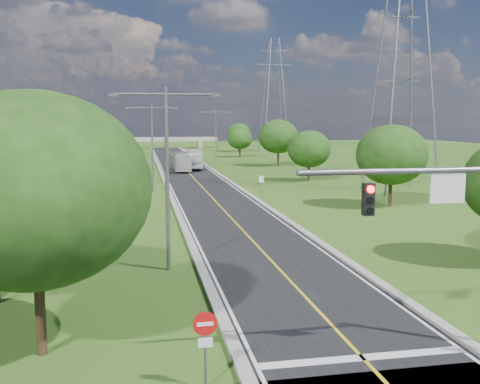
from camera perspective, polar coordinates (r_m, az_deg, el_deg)
The scene contains 25 objects.
ground at distance 77.80m, azimuth -5.10°, elevation 1.60°, with size 260.00×260.00×0.00m, color #264A15.
road at distance 83.74m, azimuth -5.50°, elevation 2.05°, with size 8.00×150.00×0.06m, color black.
curb_left at distance 83.46m, azimuth -8.41°, elevation 2.04°, with size 0.50×150.00×0.22m, color gray.
curb_right at distance 84.21m, azimuth -2.61°, elevation 2.17°, with size 0.50×150.00×0.22m, color gray.
signal_mast at distance 19.77m, azimuth 23.79°, elevation -2.70°, with size 8.54×0.33×7.20m.
do_not_enter_left at distance 16.88m, azimuth -3.74°, elevation -14.87°, with size 0.76×0.11×2.50m.
speed_limit_sign at distance 56.81m, azimuth 2.28°, elevation 0.99°, with size 0.55×0.09×2.40m.
overpass at distance 157.29m, azimuth -7.95°, elevation 5.52°, with size 30.00×3.00×3.20m.
streetlight_near_left at distance 29.13m, azimuth -7.81°, elevation 3.10°, with size 5.90×0.25×10.00m.
streetlight_mid_left at distance 62.06m, azimuth -9.35°, elevation 5.49°, with size 5.90×0.25×10.00m.
streetlight_far_right at distance 95.97m, azimuth -2.60°, elevation 6.34°, with size 5.90×0.25×10.00m.
power_tower_near at distance 64.41m, azimuth 17.02°, elevation 12.52°, with size 9.00×6.40×28.00m.
power_tower_far at distance 136.29m, azimuth 3.63°, elevation 10.13°, with size 9.00×6.40×28.00m.
tree_lb at distance 45.95m, azimuth -21.38°, elevation 2.69°, with size 6.30×6.30×7.33m.
tree_lc at distance 67.48m, azimuth -17.14°, elevation 5.11°, with size 7.56×7.56×8.79m.
tree_ld at distance 91.56m, azimuth -16.70°, elevation 5.33°, with size 6.72×6.72×7.82m.
tree_le at distance 115.29m, azimuth -14.21°, elevation 5.54°, with size 5.88×5.88×6.84m.
tree_lf at distance 19.48m, azimuth -21.12°, elevation 0.22°, with size 7.98×7.98×9.28m.
tree_rb at distance 52.62m, azimuth 15.86°, elevation 3.83°, with size 6.72×6.72×7.82m.
tree_rc at distance 72.66m, azimuth 7.38°, elevation 4.57°, with size 5.88×5.88×6.84m.
tree_rd at distance 96.20m, azimuth 4.10°, elevation 5.92°, with size 7.14×7.14×8.30m.
tree_re at distance 119.11m, azimuth -0.02°, elevation 5.69°, with size 5.46×5.46×6.35m.
tree_rf at distance 139.39m, azimuth -0.12°, elevation 6.24°, with size 6.30×6.30×7.33m.
bus_outbound at distance 90.77m, azimuth -4.92°, elevation 3.53°, with size 2.69×11.50×3.20m, color silver.
bus_inbound at distance 86.63m, azimuth -6.22°, elevation 3.21°, with size 2.44×10.42×2.90m, color silver.
Camera 1 is at (-7.42, -17.00, 8.26)m, focal length 40.00 mm.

